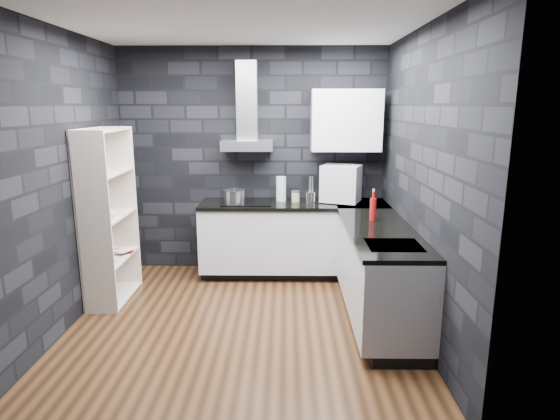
{
  "coord_description": "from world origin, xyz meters",
  "views": [
    {
      "loc": [
        0.42,
        -4.1,
        2.02
      ],
      "look_at": [
        0.35,
        0.45,
        1.0
      ],
      "focal_mm": 30.0,
      "sensor_mm": 36.0,
      "label": 1
    }
  ],
  "objects_px": {
    "glass_vase": "(281,189)",
    "appliance_garage": "(341,183)",
    "bookshelf": "(109,216)",
    "utensil_crock": "(311,198)",
    "red_bottle": "(373,209)",
    "storage_jar": "(296,197)",
    "pot": "(234,197)",
    "fruit_bowl": "(106,214)"
  },
  "relations": [
    {
      "from": "bookshelf",
      "to": "storage_jar",
      "type": "bearing_deg",
      "value": 36.29
    },
    {
      "from": "red_bottle",
      "to": "fruit_bowl",
      "type": "bearing_deg",
      "value": 178.79
    },
    {
      "from": "storage_jar",
      "to": "red_bottle",
      "type": "xyz_separation_m",
      "value": [
        0.75,
        -0.91,
        0.05
      ]
    },
    {
      "from": "utensil_crock",
      "to": "bookshelf",
      "type": "height_order",
      "value": "bookshelf"
    },
    {
      "from": "utensil_crock",
      "to": "appliance_garage",
      "type": "xyz_separation_m",
      "value": [
        0.36,
        0.08,
        0.16
      ]
    },
    {
      "from": "storage_jar",
      "to": "fruit_bowl",
      "type": "relative_size",
      "value": 0.51
    },
    {
      "from": "utensil_crock",
      "to": "bookshelf",
      "type": "distance_m",
      "value": 2.22
    },
    {
      "from": "appliance_garage",
      "to": "red_bottle",
      "type": "height_order",
      "value": "appliance_garage"
    },
    {
      "from": "red_bottle",
      "to": "bookshelf",
      "type": "xyz_separation_m",
      "value": [
        -2.69,
        0.12,
        -0.11
      ]
    },
    {
      "from": "bookshelf",
      "to": "appliance_garage",
      "type": "bearing_deg",
      "value": 31.41
    },
    {
      "from": "fruit_bowl",
      "to": "utensil_crock",
      "type": "bearing_deg",
      "value": 19.33
    },
    {
      "from": "pot",
      "to": "appliance_garage",
      "type": "height_order",
      "value": "appliance_garage"
    },
    {
      "from": "glass_vase",
      "to": "utensil_crock",
      "type": "height_order",
      "value": "glass_vase"
    },
    {
      "from": "bookshelf",
      "to": "fruit_bowl",
      "type": "height_order",
      "value": "bookshelf"
    },
    {
      "from": "pot",
      "to": "glass_vase",
      "type": "xyz_separation_m",
      "value": [
        0.54,
        0.2,
        0.06
      ]
    },
    {
      "from": "pot",
      "to": "storage_jar",
      "type": "height_order",
      "value": "pot"
    },
    {
      "from": "storage_jar",
      "to": "bookshelf",
      "type": "relative_size",
      "value": 0.06
    },
    {
      "from": "pot",
      "to": "glass_vase",
      "type": "relative_size",
      "value": 0.82
    },
    {
      "from": "storage_jar",
      "to": "appliance_garage",
      "type": "relative_size",
      "value": 0.27
    },
    {
      "from": "utensil_crock",
      "to": "fruit_bowl",
      "type": "xyz_separation_m",
      "value": [
        -2.11,
        -0.74,
        -0.03
      ]
    },
    {
      "from": "fruit_bowl",
      "to": "storage_jar",
      "type": "bearing_deg",
      "value": 23.6
    },
    {
      "from": "glass_vase",
      "to": "pot",
      "type": "bearing_deg",
      "value": -159.37
    },
    {
      "from": "glass_vase",
      "to": "red_bottle",
      "type": "relative_size",
      "value": 1.33
    },
    {
      "from": "utensil_crock",
      "to": "red_bottle",
      "type": "xyz_separation_m",
      "value": [
        0.58,
        -0.8,
        0.04
      ]
    },
    {
      "from": "pot",
      "to": "appliance_garage",
      "type": "xyz_separation_m",
      "value": [
        1.24,
        0.14,
        0.14
      ]
    },
    {
      "from": "appliance_garage",
      "to": "fruit_bowl",
      "type": "bearing_deg",
      "value": -140.61
    },
    {
      "from": "red_bottle",
      "to": "pot",
      "type": "bearing_deg",
      "value": 153.08
    },
    {
      "from": "bookshelf",
      "to": "utensil_crock",
      "type": "bearing_deg",
      "value": 32.05
    },
    {
      "from": "storage_jar",
      "to": "utensil_crock",
      "type": "bearing_deg",
      "value": -31.64
    },
    {
      "from": "glass_vase",
      "to": "red_bottle",
      "type": "height_order",
      "value": "glass_vase"
    },
    {
      "from": "pot",
      "to": "glass_vase",
      "type": "bearing_deg",
      "value": 20.63
    },
    {
      "from": "fruit_bowl",
      "to": "glass_vase",
      "type": "bearing_deg",
      "value": 26.65
    },
    {
      "from": "pot",
      "to": "bookshelf",
      "type": "relative_size",
      "value": 0.13
    },
    {
      "from": "pot",
      "to": "bookshelf",
      "type": "distance_m",
      "value": 1.38
    },
    {
      "from": "glass_vase",
      "to": "appliance_garage",
      "type": "xyz_separation_m",
      "value": [
        0.7,
        -0.06,
        0.08
      ]
    },
    {
      "from": "glass_vase",
      "to": "storage_jar",
      "type": "bearing_deg",
      "value": -12.72
    },
    {
      "from": "glass_vase",
      "to": "bookshelf",
      "type": "distance_m",
      "value": 1.96
    },
    {
      "from": "bookshelf",
      "to": "glass_vase",
      "type": "bearing_deg",
      "value": 39.26
    },
    {
      "from": "storage_jar",
      "to": "fruit_bowl",
      "type": "distance_m",
      "value": 2.12
    },
    {
      "from": "glass_vase",
      "to": "red_bottle",
      "type": "distance_m",
      "value": 1.32
    },
    {
      "from": "pot",
      "to": "fruit_bowl",
      "type": "distance_m",
      "value": 1.41
    },
    {
      "from": "storage_jar",
      "to": "bookshelf",
      "type": "xyz_separation_m",
      "value": [
        -1.94,
        -0.79,
        -0.06
      ]
    }
  ]
}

